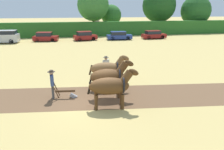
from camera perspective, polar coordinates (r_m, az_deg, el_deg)
The scene contains 18 objects.
ground_plane at distance 12.90m, azimuth -5.04°, elevation -7.70°, with size 240.00×240.00×0.00m, color tan.
plowed_furrow_strip at distance 14.51m, azimuth -20.27°, elevation -5.83°, with size 31.50×3.80×0.01m, color brown.
hedgerow at distance 44.01m, azimuth -10.08°, elevation 11.64°, with size 77.85×1.34×2.81m, color #286023.
tree_left at distance 48.04m, azimuth -4.96°, elevation 17.75°, with size 6.60×6.60×9.30m.
tree_center_left at distance 50.77m, azimuth -0.23°, elevation 15.37°, with size 4.55×4.55×6.15m.
tree_center at distance 53.36m, azimuth 12.18°, elevation 17.32°, with size 7.57×7.57×9.73m.
tree_center_right at distance 56.41m, azimuth 21.04°, elevation 15.40°, with size 6.82×6.82×8.20m.
draft_horse_lead_left at distance 12.02m, azimuth -0.26°, elevation -2.84°, with size 2.90×1.26×2.32m.
draft_horse_lead_right at distance 13.52m, azimuth -0.74°, elevation -0.39°, with size 2.84×1.28×2.43m.
draft_horse_trail_left at distance 15.02m, azimuth -1.16°, elevation 1.68°, with size 2.85×1.15×2.40m.
plow at distance 13.95m, azimuth -11.62°, elevation -4.64°, with size 1.51×0.51×1.13m.
farmer_at_plow at distance 13.84m, azimuth -15.39°, elevation -1.70°, with size 0.46×0.69×1.81m.
farmer_beside_team at distance 17.22m, azimuth -1.58°, elevation 2.56°, with size 0.60×0.45×1.81m.
parked_van at distance 39.39m, azimuth -26.72°, elevation 8.97°, with size 4.98×2.23×2.02m.
parked_car_left at distance 39.16m, azimuth -17.01°, elevation 9.52°, with size 4.26×2.37×1.52m.
parked_car_center_left at distance 38.70m, azimuth -7.10°, elevation 10.07°, with size 4.17×2.41×1.55m.
parked_car_center at distance 39.27m, azimuth 1.84°, elevation 10.23°, with size 4.46×1.92×1.44m.
parked_car_center_right at distance 41.26m, azimuth 10.80°, elevation 10.29°, with size 4.42×1.90×1.47m.
Camera 1 is at (-1.23, -11.65, 5.39)m, focal length 35.00 mm.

